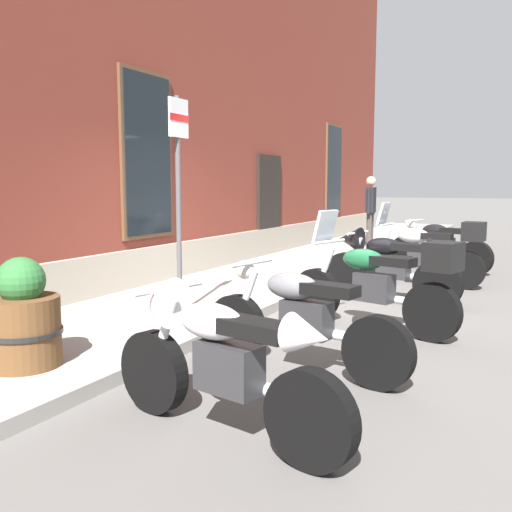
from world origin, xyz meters
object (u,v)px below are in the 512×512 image
at_px(motorcycle_green_touring, 379,282).
at_px(parking_sign, 179,176).
at_px(motorcycle_silver_touring, 427,251).
at_px(barrel_planter, 23,321).
at_px(motorcycle_white_sport, 214,353).
at_px(pedestrian_dark_jacket, 370,208).
at_px(motorcycle_black_sport, 385,262).
at_px(motorcycle_black_naked, 438,246).
at_px(motorcycle_grey_naked, 300,319).

bearing_deg(motorcycle_green_touring, parking_sign, 107.82).
bearing_deg(motorcycle_silver_touring, barrel_planter, 160.71).
distance_m(motorcycle_white_sport, pedestrian_dark_jacket, 10.76).
relative_size(motorcycle_white_sport, motorcycle_green_touring, 0.93).
relative_size(motorcycle_green_touring, motorcycle_silver_touring, 1.00).
distance_m(motorcycle_black_sport, motorcycle_silver_touring, 1.66).
bearing_deg(motorcycle_green_touring, motorcycle_black_naked, 1.86).
xyz_separation_m(motorcycle_green_touring, motorcycle_black_naked, (5.08, 0.16, -0.08)).
bearing_deg(barrel_planter, motorcycle_silver_touring, -19.29).
xyz_separation_m(motorcycle_silver_touring, barrel_planter, (-6.26, 2.19, -0.05)).
relative_size(motorcycle_white_sport, parking_sign, 0.77).
bearing_deg(motorcycle_black_sport, barrel_planter, 157.51).
relative_size(motorcycle_green_touring, barrel_planter, 2.25).
distance_m(motorcycle_grey_naked, motorcycle_black_sport, 3.36).
height_order(motorcycle_green_touring, motorcycle_black_sport, motorcycle_green_touring).
height_order(motorcycle_white_sport, motorcycle_silver_touring, motorcycle_silver_touring).
distance_m(motorcycle_white_sport, motorcycle_black_sport, 4.82).
relative_size(motorcycle_white_sport, motorcycle_silver_touring, 0.93).
relative_size(motorcycle_white_sport, motorcycle_grey_naked, 0.94).
xyz_separation_m(motorcycle_grey_naked, barrel_planter, (-1.27, 1.99, 0.04)).
bearing_deg(motorcycle_green_touring, motorcycle_silver_touring, 1.22).
xyz_separation_m(motorcycle_silver_touring, parking_sign, (-4.00, 2.14, 1.19)).
bearing_deg(pedestrian_dark_jacket, motorcycle_green_touring, -163.79).
bearing_deg(motorcycle_black_sport, pedestrian_dark_jacket, 17.44).
height_order(motorcycle_green_touring, parking_sign, parking_sign).
height_order(motorcycle_silver_touring, motorcycle_black_naked, motorcycle_silver_touring).
bearing_deg(motorcycle_white_sport, barrel_planter, 84.42).
relative_size(motorcycle_grey_naked, motorcycle_black_sport, 1.02).
height_order(pedestrian_dark_jacket, barrel_planter, pedestrian_dark_jacket).
height_order(motorcycle_black_sport, parking_sign, parking_sign).
relative_size(motorcycle_black_naked, parking_sign, 0.80).
xyz_separation_m(motorcycle_white_sport, motorcycle_black_naked, (8.24, -0.11, -0.07)).
bearing_deg(motorcycle_black_naked, motorcycle_grey_naked, 179.14).
relative_size(motorcycle_grey_naked, motorcycle_green_touring, 0.99).
height_order(motorcycle_black_naked, barrel_planter, barrel_planter).
height_order(motorcycle_black_sport, motorcycle_black_naked, motorcycle_black_sport).
bearing_deg(parking_sign, motorcycle_white_sport, -141.81).
bearing_deg(motorcycle_silver_touring, motorcycle_white_sport, 178.19).
relative_size(pedestrian_dark_jacket, barrel_planter, 1.86).
height_order(motorcycle_silver_touring, pedestrian_dark_jacket, pedestrian_dark_jacket).
xyz_separation_m(motorcycle_black_sport, motorcycle_black_naked, (3.42, -0.18, -0.08)).
xyz_separation_m(pedestrian_dark_jacket, barrel_planter, (-10.39, 0.11, -0.59)).
distance_m(motorcycle_grey_naked, barrel_planter, 2.36).
xyz_separation_m(motorcycle_silver_touring, motorcycle_black_naked, (1.79, 0.09, -0.09)).
distance_m(motorcycle_silver_touring, motorcycle_black_naked, 1.79).
xyz_separation_m(motorcycle_green_touring, parking_sign, (-0.71, 2.21, 1.20)).
distance_m(motorcycle_white_sport, motorcycle_silver_touring, 6.46).
bearing_deg(barrel_planter, motorcycle_white_sport, -95.58).
relative_size(motorcycle_silver_touring, barrel_planter, 2.25).
bearing_deg(motorcycle_white_sport, pedestrian_dark_jacket, 10.08).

